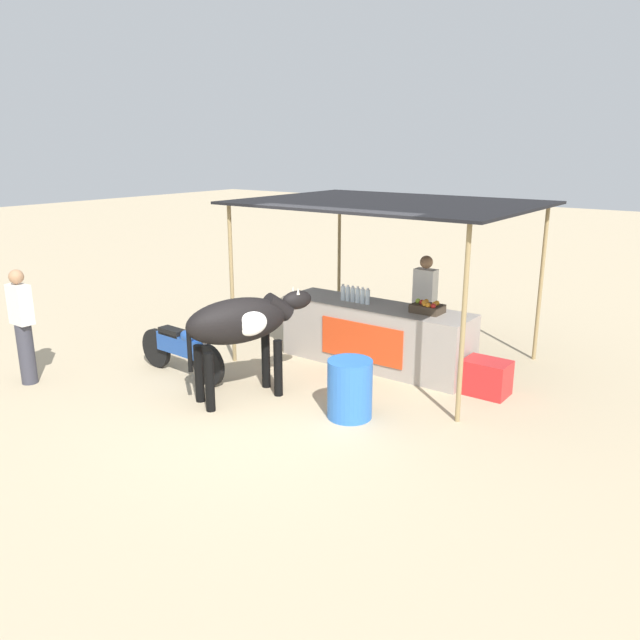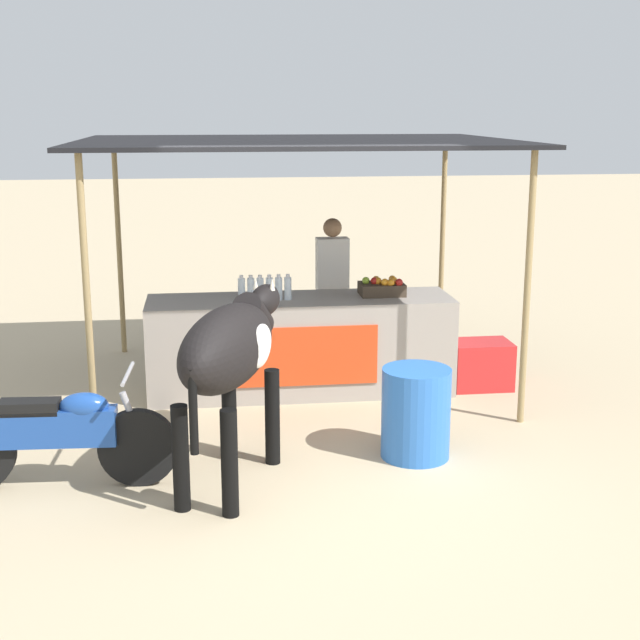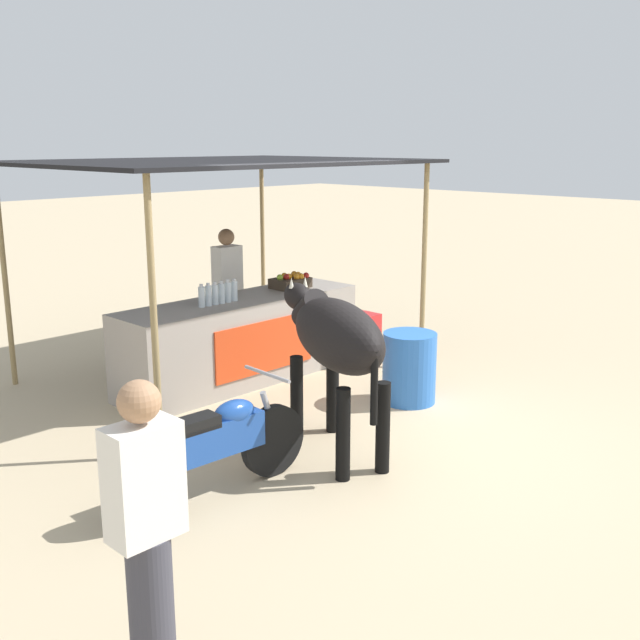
{
  "view_description": "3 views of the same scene",
  "coord_description": "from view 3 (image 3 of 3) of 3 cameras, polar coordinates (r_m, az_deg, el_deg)",
  "views": [
    {
      "loc": [
        4.72,
        -5.63,
        3.28
      ],
      "look_at": [
        -0.43,
        1.35,
        0.84
      ],
      "focal_mm": 35.0,
      "sensor_mm": 36.0,
      "label": 1
    },
    {
      "loc": [
        -0.89,
        -6.31,
        2.79
      ],
      "look_at": [
        0.03,
        0.86,
        1.06
      ],
      "focal_mm": 50.0,
      "sensor_mm": 36.0,
      "label": 2
    },
    {
      "loc": [
        -5.29,
        -4.17,
        2.69
      ],
      "look_at": [
        0.45,
        1.39,
        0.77
      ],
      "focal_mm": 42.0,
      "sensor_mm": 36.0,
      "label": 3
    }
  ],
  "objects": [
    {
      "name": "ground_plane",
      "position": [
        7.25,
        5.48,
        -8.32
      ],
      "size": [
        60.0,
        60.0,
        0.0
      ],
      "primitive_type": "plane",
      "color": "tan"
    },
    {
      "name": "stall_counter",
      "position": [
        8.57,
        -5.99,
        -1.51
      ],
      "size": [
        3.0,
        0.82,
        0.96
      ],
      "color": "#9E9389",
      "rests_on": "ground"
    },
    {
      "name": "stall_awning",
      "position": [
        8.52,
        -7.65,
        11.35
      ],
      "size": [
        4.2,
        3.2,
        2.48
      ],
      "color": "black",
      "rests_on": "ground"
    },
    {
      "name": "water_bottle_row",
      "position": [
        8.18,
        -7.76,
        2.01
      ],
      "size": [
        0.52,
        0.07,
        0.25
      ],
      "color": "silver",
      "rests_on": "stall_counter"
    },
    {
      "name": "fruit_crate",
      "position": [
        9.02,
        -2.24,
        2.94
      ],
      "size": [
        0.44,
        0.32,
        0.18
      ],
      "color": "#3F3326",
      "rests_on": "stall_counter"
    },
    {
      "name": "vendor_behind_counter",
      "position": [
        9.31,
        -7.03,
        2.01
      ],
      "size": [
        0.34,
        0.22,
        1.65
      ],
      "color": "#383842",
      "rests_on": "ground"
    },
    {
      "name": "cooler_box",
      "position": [
        9.8,
        2.62,
        -0.98
      ],
      "size": [
        0.6,
        0.44,
        0.48
      ],
      "primitive_type": "cube",
      "color": "red",
      "rests_on": "ground"
    },
    {
      "name": "water_barrel",
      "position": [
        7.9,
        6.81,
        -3.62
      ],
      "size": [
        0.56,
        0.56,
        0.75
      ],
      "primitive_type": "cylinder",
      "color": "blue",
      "rests_on": "ground"
    },
    {
      "name": "cow",
      "position": [
        6.43,
        1.16,
        -1.41
      ],
      "size": [
        1.02,
        1.82,
        1.44
      ],
      "color": "black",
      "rests_on": "ground"
    },
    {
      "name": "motorcycle_parked",
      "position": [
        5.84,
        -8.09,
        -9.4
      ],
      "size": [
        1.8,
        0.55,
        0.9
      ],
      "color": "black",
      "rests_on": "ground"
    },
    {
      "name": "passerby_on_street",
      "position": [
        3.75,
        -13.01,
        -16.19
      ],
      "size": [
        0.34,
        0.22,
        1.65
      ],
      "color": "#383842",
      "rests_on": "ground"
    }
  ]
}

